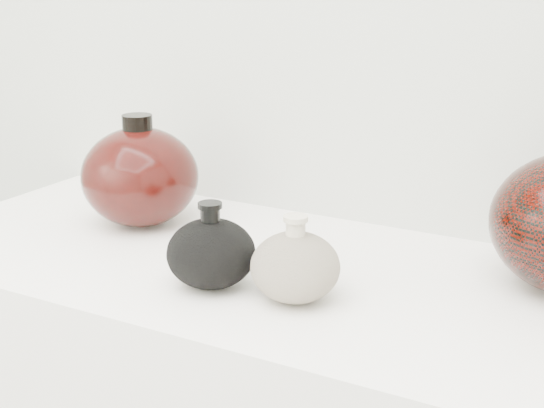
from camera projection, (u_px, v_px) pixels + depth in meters
The scene contains 3 objects.
black_gourd_vase at pixel (211, 253), 1.03m from camera, with size 0.13×0.13×0.12m.
cream_gourd_vase at pixel (295, 266), 0.99m from camera, with size 0.15×0.15×0.12m.
left_round_pot at pixel (140, 176), 1.27m from camera, with size 0.21×0.21×0.19m.
Camera 1 is at (0.50, 0.04, 1.32)m, focal length 50.00 mm.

